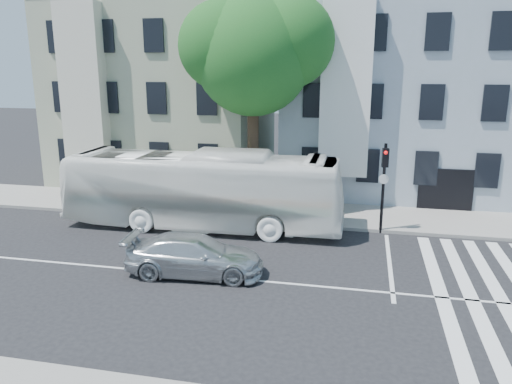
% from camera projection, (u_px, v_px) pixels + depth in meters
% --- Properties ---
extents(ground, '(120.00, 120.00, 0.00)m').
position_uv_depth(ground, '(200.00, 276.00, 17.36)').
color(ground, black).
rests_on(ground, ground).
extents(sidewalk_far, '(80.00, 4.00, 0.15)m').
position_uv_depth(sidewalk_far, '(251.00, 210.00, 24.92)').
color(sidewalk_far, gray).
rests_on(sidewalk_far, ground).
extents(building_left, '(12.00, 10.00, 11.00)m').
position_uv_depth(building_left, '(168.00, 91.00, 31.65)').
color(building_left, '#A1A388').
rests_on(building_left, ground).
extents(building_right, '(12.00, 10.00, 11.00)m').
position_uv_depth(building_right, '(396.00, 94.00, 28.77)').
color(building_right, '#9DA9BA').
rests_on(building_right, ground).
extents(street_tree, '(7.30, 5.90, 11.10)m').
position_uv_depth(street_tree, '(255.00, 50.00, 23.68)').
color(street_tree, '#2D2116').
rests_on(street_tree, ground).
extents(bus, '(3.02, 12.49, 3.47)m').
position_uv_depth(bus, '(203.00, 190.00, 22.18)').
color(bus, white).
rests_on(bus, ground).
extents(sedan, '(2.34, 4.95, 1.40)m').
position_uv_depth(sedan, '(195.00, 255.00, 17.35)').
color(sedan, silver).
rests_on(sedan, ground).
extents(hedge, '(8.54, 1.73, 0.70)m').
position_uv_depth(hedge, '(147.00, 203.00, 24.71)').
color(hedge, '#236621').
rests_on(hedge, sidewalk_far).
extents(traffic_signal, '(0.41, 0.52, 3.94)m').
position_uv_depth(traffic_signal, '(384.00, 176.00, 21.07)').
color(traffic_signal, black).
rests_on(traffic_signal, ground).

